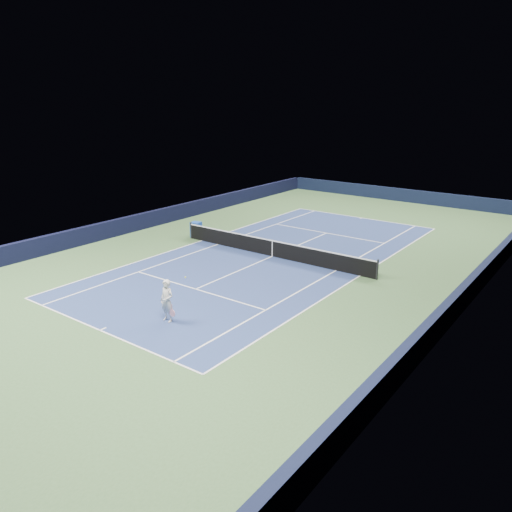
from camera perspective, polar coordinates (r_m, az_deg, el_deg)
The scene contains 19 objects.
ground at distance 28.72m, azimuth 1.87°, elevation -0.05°, with size 40.00×40.00×0.00m, color #3A5B32.
wall_far at distance 45.83m, azimuth 16.31°, elevation 6.71°, with size 22.00×0.35×1.10m, color black.
wall_right at distance 24.41m, azimuth 23.26°, elevation -3.46°, with size 0.35×40.00×1.10m, color black.
wall_left at distance 35.64m, azimuth -12.58°, elevation 3.98°, with size 0.35×40.00×1.10m, color black.
court_surface at distance 28.72m, azimuth 1.87°, elevation -0.04°, with size 10.97×23.77×0.01m, color navy.
baseline_far at distance 38.74m, azimuth 12.01°, elevation 4.29°, with size 10.97×0.08×0.00m, color white.
baseline_near at distance 20.78m, azimuth -17.42°, elevation -8.10°, with size 10.97×0.08×0.00m, color white.
sideline_doubles_right at distance 26.16m, azimuth 11.79°, elevation -2.22°, with size 0.08×23.77×0.00m, color white.
sideline_doubles_left at distance 32.03m, azimuth -6.20°, elevation 1.76°, with size 0.08×23.77×0.00m, color white.
sideline_singles_right at distance 26.71m, azimuth 9.14°, elevation -1.64°, with size 0.08×23.77×0.00m, color white.
sideline_singles_left at distance 31.14m, azimuth -4.35°, elevation 1.35°, with size 0.08×23.77×0.00m, color white.
service_line_far at distance 33.96m, azimuth 8.07°, elevation 2.62°, with size 8.23×0.08×0.00m, color white.
service_line_near at distance 24.04m, azimuth -6.90°, elevation -3.77°, with size 8.23×0.08×0.00m, color white.
center_service_line at distance 28.72m, azimuth 1.87°, elevation -0.03°, with size 0.08×12.80×0.00m, color white.
center_mark_far at distance 38.60m, azimuth 11.91°, elevation 4.25°, with size 0.08×0.30×0.00m, color white.
center_mark_near at distance 20.85m, azimuth -17.09°, elevation -7.96°, with size 0.08×0.30×0.00m, color white.
tennis_net at distance 28.57m, azimuth 1.88°, elevation 0.92°, with size 12.90×0.10×1.07m.
sponsor_cube at distance 32.83m, azimuth -6.86°, elevation 3.02°, with size 0.69×0.64×1.00m.
tennis_player at distance 20.58m, azimuth -10.13°, elevation -5.08°, with size 0.80×1.25×1.78m.
Camera 1 is at (15.57, -22.48, 8.79)m, focal length 35.00 mm.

